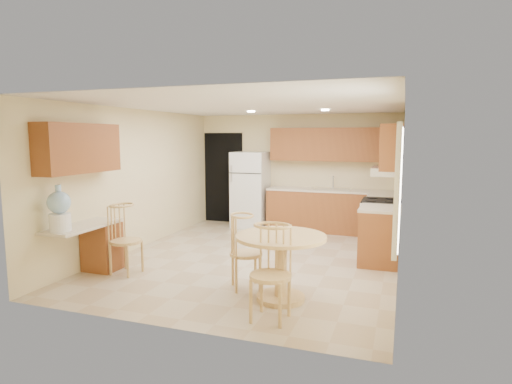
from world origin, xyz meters
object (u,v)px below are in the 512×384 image
(dining_table, at_px, (281,258))
(water_crock, at_px, (59,210))
(chair_table_b, at_px, (268,266))
(stove, at_px, (380,225))
(chair_table_a, at_px, (243,246))
(refrigerator, at_px, (250,190))
(chair_desk, at_px, (121,234))

(dining_table, relative_size, water_crock, 1.80)
(chair_table_b, bearing_deg, stove, -103.63)
(dining_table, relative_size, chair_table_a, 1.12)
(chair_table_b, bearing_deg, chair_table_a, -52.58)
(stove, distance_m, chair_table_a, 3.07)
(refrigerator, distance_m, chair_desk, 3.89)
(stove, bearing_deg, water_crock, -139.94)
(chair_table_a, height_order, chair_desk, chair_desk)
(chair_desk, bearing_deg, stove, 131.81)
(water_crock, bearing_deg, refrigerator, 76.92)
(chair_table_a, distance_m, chair_desk, 1.89)
(refrigerator, height_order, chair_table_b, refrigerator)
(refrigerator, relative_size, water_crock, 2.71)
(dining_table, xyz_separation_m, chair_table_b, (0.05, -0.69, 0.10))
(stove, relative_size, chair_table_b, 1.04)
(refrigerator, xyz_separation_m, stove, (2.88, -1.22, -0.37))
(dining_table, bearing_deg, refrigerator, 114.69)
(dining_table, relative_size, chair_desk, 1.09)
(water_crock, bearing_deg, dining_table, 10.04)
(chair_desk, height_order, water_crock, water_crock)
(chair_table_a, distance_m, water_crock, 2.48)
(stove, relative_size, water_crock, 1.76)
(chair_table_b, relative_size, water_crock, 1.70)
(chair_table_b, bearing_deg, water_crock, -1.38)
(stove, xyz_separation_m, chair_table_b, (-0.98, -3.48, 0.17))
(refrigerator, bearing_deg, stove, -22.99)
(stove, distance_m, chair_desk, 4.36)
(dining_table, bearing_deg, stove, 69.68)
(chair_desk, bearing_deg, chair_table_b, 75.77)
(dining_table, bearing_deg, chair_desk, 176.13)
(dining_table, bearing_deg, chair_table_b, -85.87)
(chair_table_b, height_order, chair_desk, chair_table_b)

